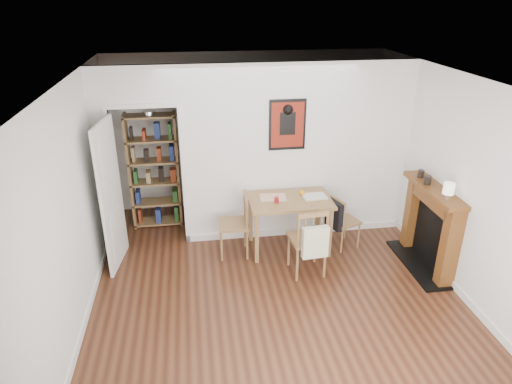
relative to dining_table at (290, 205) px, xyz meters
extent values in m
plane|color=#542F1B|center=(-0.38, -0.95, -0.69)|extent=(5.20, 5.20, 0.00)
plane|color=white|center=(-0.38, 1.65, 0.61)|extent=(4.50, 0.00, 4.50)
plane|color=white|center=(-0.38, -3.55, 0.61)|extent=(4.50, 0.00, 4.50)
plane|color=white|center=(-2.63, -0.95, 0.61)|extent=(0.00, 5.20, 5.20)
plane|color=white|center=(1.87, -0.95, 0.61)|extent=(0.00, 5.20, 5.20)
plane|color=silver|center=(-0.38, -0.95, 1.91)|extent=(5.20, 5.20, 0.00)
cube|color=white|center=(0.19, 0.45, 0.61)|extent=(3.35, 0.10, 2.60)
cube|color=white|center=(-2.51, 0.45, 0.61)|extent=(0.25, 0.10, 2.60)
cube|color=white|center=(-1.93, 0.45, 1.63)|extent=(0.90, 0.10, 0.55)
cube|color=white|center=(-2.41, 0.45, 0.33)|extent=(0.06, 0.14, 2.05)
cube|color=white|center=(-1.45, 0.45, 0.33)|extent=(0.06, 0.14, 2.05)
cube|color=white|center=(0.19, 0.39, -0.64)|extent=(3.35, 0.02, 0.10)
cube|color=white|center=(-2.62, -1.55, -0.64)|extent=(0.02, 4.00, 0.10)
cube|color=white|center=(1.86, -1.55, -0.64)|extent=(0.02, 4.00, 0.10)
cube|color=white|center=(-2.40, -0.02, 0.31)|extent=(0.15, 0.80, 2.00)
cube|color=black|center=(0.02, 0.39, 1.06)|extent=(0.52, 0.02, 0.72)
cube|color=maroon|center=(0.02, 0.38, 1.06)|extent=(0.46, 0.00, 0.64)
cube|color=olive|center=(0.00, 0.00, 0.07)|extent=(1.16, 0.74, 0.04)
cube|color=olive|center=(-0.51, -0.30, -0.32)|extent=(0.05, 0.05, 0.75)
cube|color=olive|center=(0.51, -0.30, -0.32)|extent=(0.05, 0.05, 0.75)
cube|color=olive|center=(-0.51, 0.30, -0.32)|extent=(0.05, 0.05, 0.75)
cube|color=olive|center=(0.51, 0.30, -0.32)|extent=(0.05, 0.05, 0.75)
cube|color=black|center=(0.62, -0.11, -0.14)|extent=(0.19, 0.33, 0.41)
cube|color=beige|center=(0.13, -0.87, -0.09)|extent=(0.34, 0.14, 0.42)
cube|color=olive|center=(-2.28, 1.06, 0.22)|extent=(0.04, 0.31, 1.82)
cube|color=olive|center=(-1.55, 1.06, 0.22)|extent=(0.04, 0.31, 1.82)
cube|color=olive|center=(-1.91, 1.06, -0.66)|extent=(0.76, 0.31, 0.03)
cube|color=olive|center=(-1.91, 1.06, 0.03)|extent=(0.76, 0.31, 0.03)
cube|color=olive|center=(-1.91, 1.06, 1.09)|extent=(0.76, 0.31, 0.03)
cube|color=maroon|center=(-1.91, 1.06, 0.22)|extent=(0.67, 0.25, 0.25)
cube|color=brown|center=(1.77, -1.19, -0.14)|extent=(0.20, 0.16, 1.10)
cube|color=brown|center=(1.77, -0.20, -0.14)|extent=(0.20, 0.16, 1.10)
cube|color=brown|center=(1.74, -0.70, 0.44)|extent=(0.30, 1.21, 0.06)
cube|color=brown|center=(1.77, -0.70, 0.31)|extent=(0.20, 0.85, 0.20)
cube|color=black|center=(1.83, -0.70, -0.24)|extent=(0.08, 0.81, 0.88)
cube|color=black|center=(1.71, -0.70, -0.68)|extent=(0.45, 1.25, 0.03)
cylinder|color=maroon|center=(-0.21, -0.08, 0.13)|extent=(0.06, 0.06, 0.08)
sphere|color=#FF9C0D|center=(0.20, 0.11, 0.13)|extent=(0.07, 0.07, 0.07)
cube|color=#F1DFC6|center=(-0.22, 0.09, 0.10)|extent=(0.39, 0.31, 0.00)
cube|color=silver|center=(0.36, 0.03, 0.10)|extent=(0.34, 0.25, 0.02)
cylinder|color=silver|center=(1.69, -1.07, 0.51)|extent=(0.07, 0.07, 0.08)
cylinder|color=beige|center=(1.69, -1.07, 0.61)|extent=(0.14, 0.14, 0.14)
cylinder|color=black|center=(1.68, -0.59, 0.52)|extent=(0.09, 0.09, 0.11)
cylinder|color=black|center=(1.71, -0.35, 0.52)|extent=(0.08, 0.08, 0.10)
camera|label=1|loc=(-1.31, -5.65, 2.79)|focal=32.00mm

